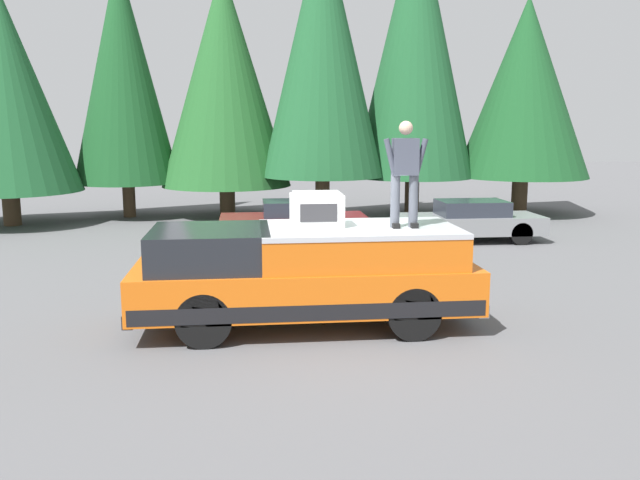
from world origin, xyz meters
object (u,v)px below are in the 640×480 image
object	(u,v)px
pickup_truck	(306,274)
parked_car_maroon	(294,221)
compressor_unit	(317,209)
person_on_truck_bed	(405,171)
parked_car_grey	(469,221)

from	to	relation	value
pickup_truck	parked_car_maroon	xyz separation A→B (m)	(8.01, -0.38, -0.29)
compressor_unit	person_on_truck_bed	bearing A→B (deg)	-100.95
pickup_truck	parked_car_maroon	distance (m)	8.03
compressor_unit	parked_car_grey	xyz separation A→B (m)	(7.39, -5.12, -1.35)
person_on_truck_bed	parked_car_maroon	bearing A→B (deg)	8.33
compressor_unit	parked_car_maroon	world-z (taller)	compressor_unit
pickup_truck	compressor_unit	size ratio (longest dim) A/B	6.60
parked_car_grey	parked_car_maroon	xyz separation A→B (m)	(0.51, 4.94, 0.00)
compressor_unit	parked_car_maroon	size ratio (longest dim) A/B	0.20
parked_car_grey	parked_car_maroon	distance (m)	4.96
pickup_truck	person_on_truck_bed	distance (m)	2.31
compressor_unit	parked_car_grey	world-z (taller)	compressor_unit
compressor_unit	parked_car_grey	bearing A→B (deg)	-34.75
person_on_truck_bed	parked_car_maroon	world-z (taller)	person_on_truck_bed
parked_car_grey	parked_car_maroon	world-z (taller)	same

